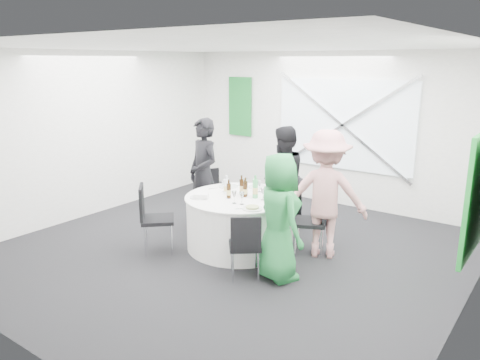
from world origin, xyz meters
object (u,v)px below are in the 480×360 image
Objects in this scene: chair_front_right at (245,242)px; person_man_back at (283,179)px; chair_back_right at (317,216)px; chair_front_left at (151,213)px; person_woman_green at (279,217)px; chair_back at (280,189)px; chair_back_left at (211,192)px; banquet_table at (240,222)px; person_man_back_left at (204,174)px; green_water_bottle at (255,189)px; clear_water_bottle at (227,187)px; person_woman_pink at (325,194)px.

person_man_back is (-0.57, 1.81, 0.34)m from chair_front_right.
chair_back_right is 1.10m from person_man_back.
chair_front_right is at bearing -131.96° from chair_front_left.
chair_front_right is 0.51m from person_woman_green.
chair_back reaches higher than chair_front_right.
chair_back_left is at bearing -66.43° from person_man_back.
banquet_table is at bearing -90.00° from chair_front_left.
person_man_back_left is 2.10m from person_woman_green.
green_water_bottle is 1.17× the size of clear_water_bottle.
person_man_back_left is (-0.06, 1.20, 0.32)m from chair_front_left.
person_woman_green reaches higher than banquet_table.
banquet_table is 1.85× the size of chair_front_right.
person_man_back is at bearing -112.16° from chair_front_right.
person_man_back_left reaches higher than chair_back.
clear_water_bottle reaches higher than chair_front_right.
person_man_back_left reaches higher than chair_back_right.
banquet_table is 1.10m from chair_back_right.
person_woman_pink reaches higher than clear_water_bottle.
green_water_bottle reaches higher than chair_front_left.
clear_water_bottle reaches higher than chair_back_left.
clear_water_bottle is (-1.19, 0.51, 0.08)m from person_woman_green.
banquet_table is at bearing -0.00° from person_man_back.
clear_water_bottle is (-0.16, -1.23, 0.29)m from chair_back.
person_man_back is at bearing 84.12° from banquet_table.
person_man_back is (-0.90, 0.58, 0.28)m from chair_back_right.
green_water_bottle is at bearing 10.98° from clear_water_bottle.
person_man_back is at bearing -51.01° from person_woman_pink.
chair_front_right is 1.38m from person_woman_pink.
chair_back is 3.54× the size of clear_water_bottle.
clear_water_bottle is (-0.89, 0.79, 0.38)m from chair_front_right.
person_man_back is (1.00, 1.87, 0.26)m from chair_front_left.
chair_back_right is 0.57× the size of person_man_back.
chair_back_right is (2.06, -0.21, 0.04)m from chair_back_left.
chair_front_left is at bearing -22.29° from person_man_back.
person_woman_pink reaches higher than chair_front_left.
person_woman_pink reaches higher than banquet_table.
person_man_back reaches higher than chair_back.
chair_front_left is 2.41m from person_woman_pink.
person_man_back_left is at bearing -138.27° from chair_back.
chair_front_right is at bearing -73.17° from chair_back.
chair_back_left is at bearing 142.43° from clear_water_bottle.
person_man_back_left is at bearing 4.58° from person_woman_green.
green_water_bottle is (0.11, -0.93, 0.06)m from person_man_back.
person_man_back_left reaches higher than person_man_back.
person_man_back reaches higher than clear_water_bottle.
chair_back is at bearing -65.80° from chair_front_left.
person_man_back is at bearing 51.45° from person_man_back_left.
person_woman_pink is (2.17, -0.18, 0.36)m from chair_back_left.
chair_front_right is 2.60× the size of green_water_bottle.
chair_back reaches higher than chair_back_left.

